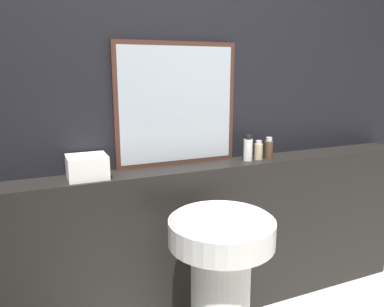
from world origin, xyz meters
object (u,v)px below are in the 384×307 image
Objects in this scene: shampoo_bottle at (248,149)px; lotion_bottle at (269,149)px; pedestal_sink at (221,280)px; conditioner_bottle at (258,151)px; mirror at (177,105)px; towel_stack at (87,167)px.

lotion_bottle is at bearing 0.00° from shampoo_bottle.
pedestal_sink is 0.84m from conditioner_bottle.
conditioner_bottle is (0.50, -0.09, -0.29)m from mirror.
towel_stack is 0.94m from shampoo_bottle.
mirror reaches higher than conditioner_bottle.
shampoo_bottle is 1.34× the size of conditioner_bottle.
towel_stack is (-0.53, 0.45, 0.51)m from pedestal_sink.
lotion_bottle is at bearing 0.00° from towel_stack.
mirror is 0.65m from lotion_bottle.
lotion_bottle is (0.57, -0.09, -0.28)m from mirror.
shampoo_bottle is at bearing 47.71° from pedestal_sink.
conditioner_bottle is 0.07m from lotion_bottle.
pedestal_sink is at bearing -40.57° from towel_stack.
towel_stack is at bearing 180.00° from conditioner_bottle.
pedestal_sink is at bearing -88.86° from mirror.
pedestal_sink is 0.81m from shampoo_bottle.
conditioner_bottle reaches higher than pedestal_sink.
pedestal_sink is 0.96m from mirror.
mirror is 3.63× the size of towel_stack.
shampoo_bottle is at bearing -180.00° from conditioner_bottle.
mirror is at bearing 168.45° from shampoo_bottle.
pedestal_sink is 7.03× the size of conditioner_bottle.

